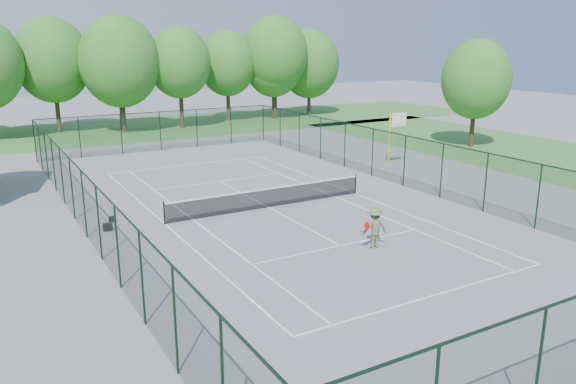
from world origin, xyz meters
The scene contains 12 objects.
ground centered at (0.00, 0.00, 0.00)m, with size 140.00×140.00×0.00m, color gray.
grass_far centered at (0.00, 30.00, 0.01)m, with size 80.00×16.00×0.01m, color #448136.
grass_side centered at (24.00, 4.00, 0.01)m, with size 14.00×40.00×0.01m, color #448136.
court_lines centered at (0.00, 0.00, 0.00)m, with size 11.05×23.85×0.01m.
tennis_net centered at (0.00, 0.00, 0.58)m, with size 11.08×0.08×1.10m.
fence_enclosure centered at (0.00, 0.00, 1.56)m, with size 18.05×36.05×3.02m.
tree_line_far centered at (0.00, 30.00, 5.99)m, with size 39.40×6.40×9.70m.
basketball_goal centered at (12.16, 4.70, 2.57)m, with size 1.20×1.43×3.65m.
tree_side centered at (22.23, 7.05, 5.37)m, with size 5.38×5.38×8.52m.
sports_bag_a centered at (-8.01, 0.42, 0.17)m, with size 0.42×0.25×0.34m, color black.
sports_bag_b centered at (-7.53, 1.67, 0.13)m, with size 0.33×0.20×0.26m, color black.
tennis_player centered at (1.10, -7.27, 0.86)m, with size 1.95×0.85×1.73m.
Camera 1 is at (-12.88, -24.50, 8.33)m, focal length 35.00 mm.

